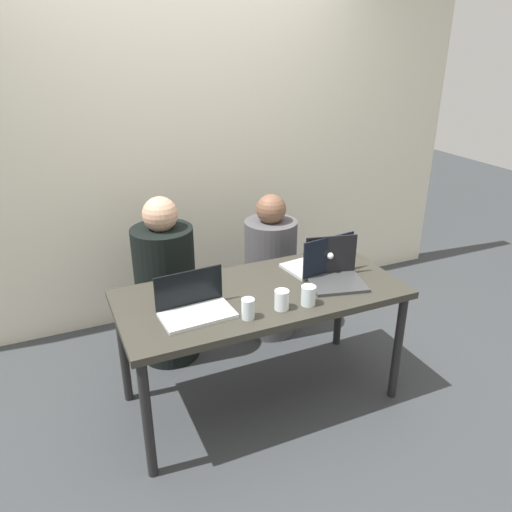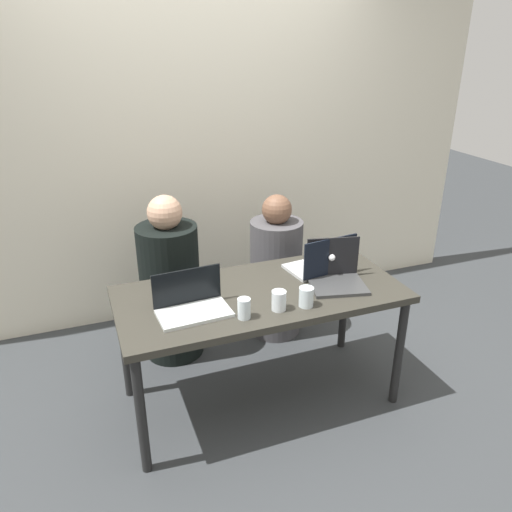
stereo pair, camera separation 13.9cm
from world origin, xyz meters
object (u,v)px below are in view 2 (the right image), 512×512
object	(u,v)px
water_glass_center	(279,302)
water_glass_left	(244,310)
laptop_front_right	(336,275)
laptop_front_left	(192,304)
laptop_back_right	(322,264)
person_on_left	(170,287)
person_on_right	(276,274)
water_glass_right	(306,298)

from	to	relation	value
water_glass_center	water_glass_left	distance (m)	0.19
laptop_front_right	laptop_front_left	world-z (taller)	laptop_front_right
water_glass_center	laptop_back_right	bearing A→B (deg)	38.07
person_on_left	water_glass_center	size ratio (longest dim) A/B	10.78
person_on_right	person_on_left	bearing A→B (deg)	-17.18
person_on_left	laptop_front_left	xyz separation A→B (m)	(-0.03, -0.74, 0.27)
person_on_right	water_glass_center	bearing A→B (deg)	50.60
person_on_right	water_glass_center	distance (m)	1.00
laptop_front_left	person_on_right	bearing A→B (deg)	40.33
laptop_front_left	water_glass_center	distance (m)	0.44
water_glass_left	laptop_front_right	bearing A→B (deg)	15.78
person_on_right	water_glass_right	xyz separation A→B (m)	(-0.21, -0.89, 0.31)
laptop_front_right	water_glass_center	world-z (taller)	laptop_front_right
laptop_back_right	water_glass_left	bearing A→B (deg)	21.91
person_on_right	laptop_back_right	xyz separation A→B (m)	(0.05, -0.56, 0.31)
water_glass_center	water_glass_left	xyz separation A→B (m)	(-0.19, -0.01, 0.00)
person_on_left	laptop_front_left	size ratio (longest dim) A/B	3.01
person_on_right	laptop_front_left	size ratio (longest dim) A/B	2.80
person_on_left	water_glass_left	world-z (taller)	person_on_left
laptop_back_right	water_glass_left	xyz separation A→B (m)	(-0.60, -0.34, -0.01)
laptop_front_right	water_glass_left	xyz separation A→B (m)	(-0.60, -0.17, -0.01)
laptop_front_right	person_on_left	bearing A→B (deg)	150.97
person_on_left	laptop_front_right	distance (m)	1.11
laptop_back_right	water_glass_right	xyz separation A→B (m)	(-0.26, -0.34, -0.01)
laptop_front_right	water_glass_left	bearing A→B (deg)	-151.10
laptop_front_right	water_glass_right	xyz separation A→B (m)	(-0.27, -0.17, -0.01)
laptop_back_right	water_glass_center	world-z (taller)	laptop_back_right
person_on_right	water_glass_right	distance (m)	0.97
person_on_right	water_glass_left	bearing A→B (deg)	41.19
water_glass_center	water_glass_right	world-z (taller)	same
laptop_back_right	water_glass_left	world-z (taller)	laptop_back_right
water_glass_center	person_on_left	bearing A→B (deg)	113.77
laptop_front_right	water_glass_center	xyz separation A→B (m)	(-0.41, -0.16, -0.01)
laptop_front_right	water_glass_center	size ratio (longest dim) A/B	3.38
water_glass_left	person_on_right	bearing A→B (deg)	58.37
person_on_left	person_on_right	world-z (taller)	person_on_left
water_glass_left	water_glass_right	distance (m)	0.34
laptop_back_right	laptop_front_left	world-z (taller)	laptop_back_right
laptop_front_right	laptop_back_right	distance (m)	0.16
person_on_left	laptop_front_left	world-z (taller)	person_on_left
person_on_right	water_glass_center	size ratio (longest dim) A/B	10.03
person_on_right	laptop_back_right	world-z (taller)	person_on_right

